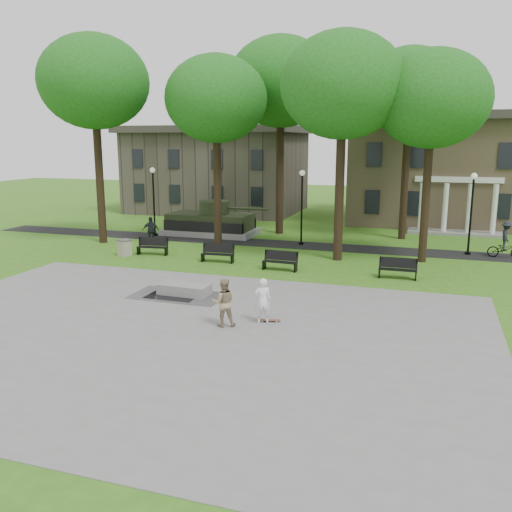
{
  "coord_description": "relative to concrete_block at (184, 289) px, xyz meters",
  "views": [
    {
      "loc": [
        8.43,
        -21.0,
        6.51
      ],
      "look_at": [
        0.92,
        1.77,
        1.4
      ],
      "focal_mm": 38.0,
      "sensor_mm": 36.0,
      "label": 1
    }
  ],
  "objects": [
    {
      "name": "building_right",
      "position": [
        11.56,
        26.57,
        4.1
      ],
      "size": [
        17.0,
        12.0,
        8.6
      ],
      "color": "#9E8460",
      "rests_on": "ground"
    },
    {
      "name": "cyclist",
      "position": [
        13.99,
        12.57,
        0.61
      ],
      "size": [
        1.87,
        1.06,
        2.08
      ],
      "rotation": [
        0.0,
        0.0,
        1.58
      ],
      "color": "black",
      "rests_on": "ground"
    },
    {
      "name": "skateboarder",
      "position": [
        4.34,
        -2.53,
        0.61
      ],
      "size": [
        0.72,
        0.62,
        1.68
      ],
      "primitive_type": "imported",
      "rotation": [
        0.0,
        0.0,
        3.57
      ],
      "color": "white",
      "rests_on": "plaza"
    },
    {
      "name": "tree_3",
      "position": [
        9.56,
        10.08,
        8.35
      ],
      "size": [
        6.0,
        6.0,
        11.19
      ],
      "color": "black",
      "rests_on": "ground"
    },
    {
      "name": "trash_bin",
      "position": [
        -6.81,
        6.27,
        0.24
      ],
      "size": [
        0.86,
        0.86,
        0.96
      ],
      "rotation": [
        0.0,
        0.0,
        -0.39
      ],
      "color": "gray",
      "rests_on": "ground"
    },
    {
      "name": "tank_monument",
      "position": [
        -4.9,
        14.58,
        0.61
      ],
      "size": [
        7.45,
        3.4,
        2.4
      ],
      "color": "gray",
      "rests_on": "ground"
    },
    {
      "name": "skateboard",
      "position": [
        4.55,
        -2.32,
        -0.19
      ],
      "size": [
        0.81,
        0.39,
        0.07
      ],
      "primitive_type": "cube",
      "rotation": [
        0.0,
        0.0,
        0.25
      ],
      "color": "brown",
      "rests_on": "plaza"
    },
    {
      "name": "tree_1",
      "position": [
        -2.94,
        11.08,
        8.71
      ],
      "size": [
        6.2,
        6.2,
        11.63
      ],
      "color": "black",
      "rests_on": "ground"
    },
    {
      "name": "tree_4",
      "position": [
        -0.44,
        16.58,
        10.15
      ],
      "size": [
        7.2,
        7.2,
        13.5
      ],
      "color": "black",
      "rests_on": "ground"
    },
    {
      "name": "tree_2",
      "position": [
        5.06,
        9.08,
        9.07
      ],
      "size": [
        6.6,
        6.6,
        12.16
      ],
      "color": "black",
      "rests_on": "ground"
    },
    {
      "name": "pedestrian_walker",
      "position": [
        -7.18,
        10.05,
        0.64
      ],
      "size": [
        1.12,
        0.81,
        1.77
      ],
      "primitive_type": "imported",
      "rotation": [
        0.0,
        0.0,
        0.41
      ],
      "color": "black",
      "rests_on": "ground"
    },
    {
      "name": "concrete_block",
      "position": [
        0.0,
        0.0,
        0.0
      ],
      "size": [
        2.24,
        1.08,
        0.45
      ],
      "primitive_type": "cube",
      "rotation": [
        0.0,
        0.0,
        -0.04
      ],
      "color": "gray",
      "rests_on": "plaza"
    },
    {
      "name": "footpath",
      "position": [
        1.56,
        12.58,
        -0.24
      ],
      "size": [
        44.0,
        2.6,
        0.01
      ],
      "primitive_type": "cube",
      "color": "black",
      "rests_on": "ground"
    },
    {
      "name": "plaza",
      "position": [
        1.56,
        -4.42,
        -0.23
      ],
      "size": [
        22.0,
        16.0,
        0.02
      ],
      "primitive_type": "cube",
      "color": "gray",
      "rests_on": "ground"
    },
    {
      "name": "park_bench_1",
      "position": [
        -1.06,
        6.45,
        0.28
      ],
      "size": [
        1.82,
        0.62,
        1.0
      ],
      "rotation": [
        0.0,
        0.0,
        0.06
      ],
      "color": "black",
      "rests_on": "ground"
    },
    {
      "name": "park_bench_3",
      "position": [
        8.54,
        5.8,
        0.28
      ],
      "size": [
        1.81,
        0.55,
        1.0
      ],
      "rotation": [
        0.0,
        0.0,
        0.01
      ],
      "color": "black",
      "rests_on": "ground"
    },
    {
      "name": "lamp_mid",
      "position": [
        2.06,
        12.88,
        2.55
      ],
      "size": [
        0.36,
        0.36,
        4.73
      ],
      "color": "black",
      "rests_on": "ground"
    },
    {
      "name": "tree_5",
      "position": [
        8.06,
        17.08,
        9.42
      ],
      "size": [
        6.4,
        6.4,
        12.44
      ],
      "color": "black",
      "rests_on": "ground"
    },
    {
      "name": "puddle",
      "position": [
        -0.37,
        -0.51,
        -0.22
      ],
      "size": [
        2.2,
        1.2,
        0.0
      ],
      "primitive_type": "cube",
      "color": "black",
      "rests_on": "plaza"
    },
    {
      "name": "park_bench_0",
      "position": [
        -5.42,
        7.12,
        0.28
      ],
      "size": [
        1.84,
        0.76,
        1.0
      ],
      "rotation": [
        0.0,
        0.0,
        0.14
      ],
      "color": "black",
      "rests_on": "ground"
    },
    {
      "name": "friend_watching",
      "position": [
        3.12,
        -3.27,
        0.65
      ],
      "size": [
        1.04,
        0.95,
        1.74
      ],
      "primitive_type": "imported",
      "rotation": [
        0.0,
        0.0,
        3.56
      ],
      "color": "#988562",
      "rests_on": "plaza"
    },
    {
      "name": "lamp_right",
      "position": [
        12.06,
        12.88,
        2.55
      ],
      "size": [
        0.36,
        0.36,
        4.73
      ],
      "color": "black",
      "rests_on": "ground"
    },
    {
      "name": "lamp_left",
      "position": [
        -8.44,
        12.88,
        2.55
      ],
      "size": [
        0.36,
        0.36,
        4.73
      ],
      "color": "black",
      "rests_on": "ground"
    },
    {
      "name": "ground",
      "position": [
        1.56,
        0.58,
        -0.24
      ],
      "size": [
        120.0,
        120.0,
        0.0
      ],
      "primitive_type": "plane",
      "color": "#316217",
      "rests_on": "ground"
    },
    {
      "name": "tree_0",
      "position": [
        -10.44,
        9.58,
        9.78
      ],
      "size": [
        6.8,
        6.8,
        12.97
      ],
      "color": "black",
      "rests_on": "ground"
    },
    {
      "name": "building_left",
      "position": [
        -9.44,
        27.08,
        3.35
      ],
      "size": [
        15.0,
        10.0,
        7.2
      ],
      "primitive_type": "cube",
      "color": "#4C443D",
      "rests_on": "ground"
    },
    {
      "name": "park_bench_2",
      "position": [
        2.7,
        5.67,
        0.28
      ],
      "size": [
        1.82,
        0.62,
        1.0
      ],
      "rotation": [
        0.0,
        0.0,
        -0.05
      ],
      "color": "black",
      "rests_on": "ground"
    }
  ]
}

